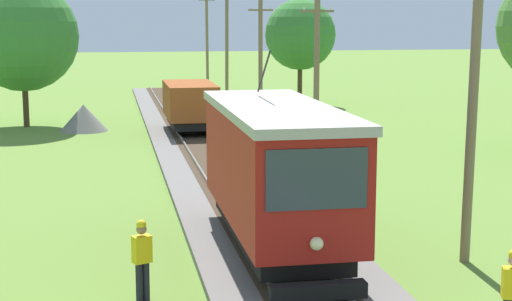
{
  "coord_description": "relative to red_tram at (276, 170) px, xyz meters",
  "views": [
    {
      "loc": [
        -4.06,
        -5.99,
        6.0
      ],
      "look_at": [
        0.08,
        16.54,
        2.17
      ],
      "focal_mm": 56.86,
      "sensor_mm": 36.0,
      "label": 1
    }
  ],
  "objects": [
    {
      "name": "red_tram",
      "position": [
        0.0,
        0.0,
        0.0
      ],
      "size": [
        2.6,
        8.54,
        4.79
      ],
      "color": "maroon",
      "rests_on": "rail_right"
    },
    {
      "name": "freight_car",
      "position": [
        -0.0,
        21.26,
        -0.64
      ],
      "size": [
        2.4,
        5.2,
        2.31
      ],
      "color": "#93471E",
      "rests_on": "rail_right"
    },
    {
      "name": "utility_pole_near_tram",
      "position": [
        4.48,
        -1.43,
        1.66
      ],
      "size": [
        1.4,
        0.4,
        7.51
      ],
      "color": "#7A664C",
      "rests_on": "ground"
    },
    {
      "name": "track_worker",
      "position": [
        3.15,
        -6.19,
        -1.21
      ],
      "size": [
        0.43,
        0.34,
        1.78
      ],
      "rotation": [
        0.0,
        0.0,
        -1.88
      ],
      "color": "black",
      "rests_on": "ground"
    },
    {
      "name": "second_worker",
      "position": [
        -3.46,
        -2.77,
        -1.21
      ],
      "size": [
        0.44,
        0.37,
        1.78
      ],
      "rotation": [
        0.0,
        0.0,
        -1.16
      ],
      "color": "black",
      "rests_on": "ground"
    },
    {
      "name": "utility_pole_distant",
      "position": [
        4.48,
        38.82,
        1.99
      ],
      "size": [
        1.4,
        0.56,
        8.17
      ],
      "color": "#7A664C",
      "rests_on": "ground"
    },
    {
      "name": "tree_horizon",
      "position": [
        8.83,
        34.33,
        2.51
      ],
      "size": [
        4.77,
        4.77,
        7.1
      ],
      "color": "#4C3823",
      "rests_on": "ground"
    },
    {
      "name": "utility_pole_horizon",
      "position": [
        4.48,
        50.54,
        2.05
      ],
      "size": [
        1.4,
        0.51,
        8.29
      ],
      "color": "#7A664C",
      "rests_on": "ground"
    },
    {
      "name": "gravel_pile",
      "position": [
        -5.35,
        23.68,
        -1.49
      ],
      "size": [
        2.51,
        2.51,
        1.4
      ],
      "primitive_type": "cone",
      "color": "gray",
      "rests_on": "ground"
    },
    {
      "name": "utility_pole_mid",
      "position": [
        4.48,
        13.25,
        1.41
      ],
      "size": [
        1.4,
        0.25,
        7.01
      ],
      "color": "#7A664C",
      "rests_on": "ground"
    },
    {
      "name": "tree_right_near",
      "position": [
        -8.47,
        25.91,
        2.71
      ],
      "size": [
        5.94,
        5.94,
        7.88
      ],
      "color": "#4C3823",
      "rests_on": "ground"
    },
    {
      "name": "utility_pole_far",
      "position": [
        4.48,
        25.76,
        1.48
      ],
      "size": [
        1.4,
        0.28,
        7.15
      ],
      "color": "#7A664C",
      "rests_on": "ground"
    }
  ]
}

